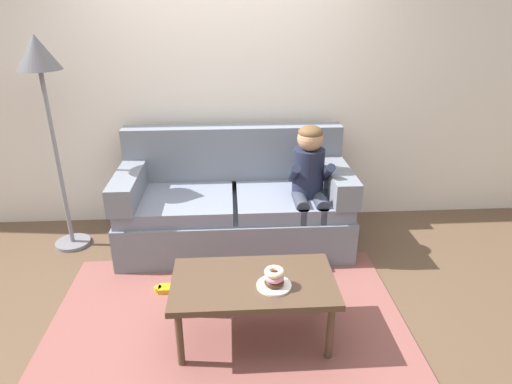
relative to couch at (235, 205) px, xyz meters
name	(u,v)px	position (x,y,z in m)	size (l,w,h in m)	color
ground	(228,298)	(-0.07, -0.85, -0.35)	(10.00, 10.00, 0.00)	brown
wall_back	(223,74)	(-0.07, 0.55, 1.05)	(8.00, 0.10, 2.80)	silver
area_rug	(228,320)	(-0.07, -1.10, -0.35)	(2.39, 1.60, 0.01)	brown
couch	(235,205)	(0.00, 0.00, 0.00)	(1.94, 0.90, 0.99)	slate
coffee_table	(253,286)	(0.09, -1.26, 0.04)	(1.01, 0.56, 0.43)	#4C3828
person_child	(310,179)	(0.61, -0.21, 0.32)	(0.34, 0.58, 1.10)	#1E2338
plate	(274,285)	(0.21, -1.33, 0.09)	(0.21, 0.21, 0.01)	white
donut	(274,282)	(0.21, -1.33, 0.11)	(0.12, 0.12, 0.04)	#422619
donut_second	(274,277)	(0.21, -1.33, 0.15)	(0.12, 0.12, 0.04)	pink
donut_third	(274,272)	(0.21, -1.33, 0.19)	(0.12, 0.12, 0.04)	beige
toy_controller	(169,289)	(-0.51, -0.75, -0.33)	(0.23, 0.09, 0.05)	gold
floor_lamp	(42,77)	(-1.46, 0.02, 1.12)	(0.33, 0.33, 1.78)	slate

